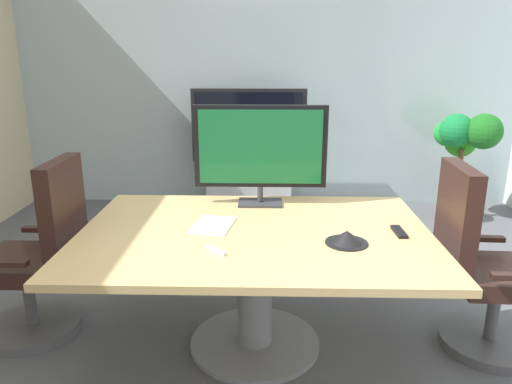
# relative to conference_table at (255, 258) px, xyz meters

# --- Properties ---
(ground_plane) EXTENTS (7.08, 7.08, 0.00)m
(ground_plane) POSITION_rel_conference_table_xyz_m (0.07, -0.13, -0.55)
(ground_plane) COLOR #515459
(wall_back_glass_partition) EXTENTS (5.53, 0.10, 2.97)m
(wall_back_glass_partition) POSITION_rel_conference_table_xyz_m (0.07, 2.92, 0.93)
(wall_back_glass_partition) COLOR #9EB2B7
(wall_back_glass_partition) RESTS_ON ground
(conference_table) EXTENTS (1.93, 1.33, 0.72)m
(conference_table) POSITION_rel_conference_table_xyz_m (0.00, 0.00, 0.00)
(conference_table) COLOR tan
(conference_table) RESTS_ON ground
(office_chair_left) EXTENTS (0.60, 0.57, 1.09)m
(office_chair_left) POSITION_rel_conference_table_xyz_m (-1.28, 0.10, -0.10)
(office_chair_left) COLOR #4C4C51
(office_chair_left) RESTS_ON ground
(office_chair_right) EXTENTS (0.60, 0.58, 1.09)m
(office_chair_right) POSITION_rel_conference_table_xyz_m (1.28, 0.02, -0.10)
(office_chair_right) COLOR #4C4C51
(office_chair_right) RESTS_ON ground
(tv_monitor) EXTENTS (0.84, 0.18, 0.64)m
(tv_monitor) POSITION_rel_conference_table_xyz_m (0.02, 0.50, 0.53)
(tv_monitor) COLOR #333338
(tv_monitor) RESTS_ON conference_table
(wall_display_unit) EXTENTS (1.20, 0.36, 1.31)m
(wall_display_unit) POSITION_rel_conference_table_xyz_m (-0.13, 2.56, -0.11)
(wall_display_unit) COLOR #B7BABC
(wall_display_unit) RESTS_ON ground
(potted_plant) EXTENTS (0.60, 0.65, 1.12)m
(potted_plant) POSITION_rel_conference_table_xyz_m (2.03, 2.26, 0.19)
(potted_plant) COLOR brown
(potted_plant) RESTS_ON ground
(conference_phone) EXTENTS (0.22, 0.22, 0.07)m
(conference_phone) POSITION_rel_conference_table_xyz_m (0.48, -0.17, 0.20)
(conference_phone) COLOR black
(conference_phone) RESTS_ON conference_table
(remote_control) EXTENTS (0.06, 0.17, 0.02)m
(remote_control) POSITION_rel_conference_table_xyz_m (0.79, -0.02, 0.18)
(remote_control) COLOR black
(remote_control) RESTS_ON conference_table
(whiteboard_marker) EXTENTS (0.11, 0.11, 0.02)m
(whiteboard_marker) POSITION_rel_conference_table_xyz_m (-0.18, -0.30, 0.18)
(whiteboard_marker) COLOR silver
(whiteboard_marker) RESTS_ON conference_table
(paper_notepad) EXTENTS (0.26, 0.33, 0.01)m
(paper_notepad) POSITION_rel_conference_table_xyz_m (-0.24, 0.07, 0.17)
(paper_notepad) COLOR white
(paper_notepad) RESTS_ON conference_table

